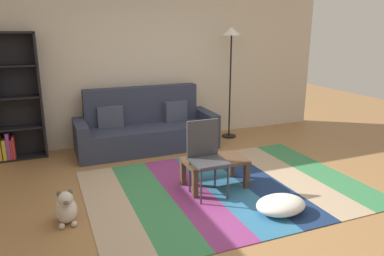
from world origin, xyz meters
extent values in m
plane|color=#9E7042|center=(0.00, 0.00, 0.00)|extent=(14.00, 14.00, 0.00)
cube|color=beige|center=(0.00, 2.55, 1.35)|extent=(6.80, 0.10, 2.70)
cube|color=tan|center=(-1.15, 0.13, 0.01)|extent=(0.48, 2.43, 0.01)
cube|color=#387F4C|center=(-0.67, 0.13, 0.01)|extent=(0.48, 2.43, 0.01)
cube|color=#843370|center=(-0.18, 0.13, 0.01)|extent=(0.48, 2.43, 0.01)
cube|color=teal|center=(0.30, 0.13, 0.01)|extent=(0.48, 2.43, 0.01)
cube|color=navy|center=(0.78, 0.13, 0.01)|extent=(0.48, 2.43, 0.01)
cube|color=tan|center=(1.27, 0.13, 0.01)|extent=(0.48, 2.43, 0.01)
cube|color=#387F4C|center=(1.75, 0.13, 0.01)|extent=(0.48, 2.43, 0.01)
cube|color=#2D3347|center=(-0.20, 1.95, 0.20)|extent=(1.90, 0.80, 0.40)
cube|color=#2D3347|center=(-0.20, 2.25, 0.70)|extent=(1.90, 0.20, 0.60)
cube|color=#2D3347|center=(-1.24, 1.95, 0.28)|extent=(0.18, 0.80, 0.56)
cube|color=#2D3347|center=(0.84, 1.95, 0.28)|extent=(0.18, 0.80, 0.56)
cube|color=#42475B|center=(-0.75, 2.13, 0.56)|extent=(0.42, 0.19, 0.36)
cube|color=#42475B|center=(0.35, 2.13, 0.56)|extent=(0.42, 0.19, 0.36)
cube|color=black|center=(-1.74, 2.30, 0.95)|extent=(0.04, 0.28, 1.89)
cube|color=black|center=(-2.18, 2.43, 0.95)|extent=(0.90, 0.01, 1.89)
cube|color=black|center=(-2.18, 2.30, 0.02)|extent=(0.86, 0.28, 0.02)
cube|color=black|center=(-2.18, 2.30, 0.48)|extent=(0.86, 0.28, 0.02)
cube|color=black|center=(-2.18, 2.30, 0.95)|extent=(0.86, 0.28, 0.02)
cube|color=black|center=(-2.18, 2.30, 1.41)|extent=(0.86, 0.28, 0.02)
cube|color=black|center=(-2.18, 2.30, 1.88)|extent=(0.86, 0.28, 0.02)
cube|color=gold|center=(-2.39, 2.27, 0.20)|extent=(0.04, 0.20, 0.35)
cube|color=gold|center=(-2.33, 2.28, 0.18)|extent=(0.05, 0.21, 0.30)
cube|color=purple|center=(-2.27, 2.28, 0.23)|extent=(0.05, 0.22, 0.40)
cube|color=red|center=(-2.23, 2.30, 0.17)|extent=(0.03, 0.25, 0.29)
cube|color=red|center=(-2.20, 2.27, 0.20)|extent=(0.03, 0.19, 0.34)
cube|color=#513826|center=(0.18, 0.21, 0.35)|extent=(0.77, 0.48, 0.04)
cube|color=#513826|center=(-0.17, 0.01, 0.17)|extent=(0.06, 0.06, 0.32)
cube|color=#513826|center=(0.53, 0.01, 0.17)|extent=(0.06, 0.06, 0.32)
cube|color=#513826|center=(-0.17, 0.41, 0.17)|extent=(0.06, 0.06, 0.32)
cube|color=#513826|center=(0.53, 0.41, 0.17)|extent=(0.06, 0.06, 0.32)
ellipsoid|color=white|center=(0.55, -0.68, 0.10)|extent=(0.57, 0.42, 0.19)
ellipsoid|color=beige|center=(-1.61, 0.02, 0.13)|extent=(0.22, 0.30, 0.26)
sphere|color=beige|center=(-1.61, -0.08, 0.30)|extent=(0.15, 0.15, 0.15)
ellipsoid|color=#5B5750|center=(-1.61, -0.14, 0.29)|extent=(0.06, 0.07, 0.05)
ellipsoid|color=#5B5750|center=(-1.66, -0.06, 0.36)|extent=(0.05, 0.04, 0.08)
ellipsoid|color=#5B5750|center=(-1.56, -0.06, 0.36)|extent=(0.05, 0.04, 0.08)
sphere|color=beige|center=(-1.67, -0.11, 0.03)|extent=(0.06, 0.06, 0.06)
sphere|color=beige|center=(-1.55, -0.11, 0.03)|extent=(0.06, 0.06, 0.06)
cylinder|color=black|center=(1.38, 2.10, 0.01)|extent=(0.26, 0.26, 0.02)
cylinder|color=black|center=(1.38, 2.10, 0.92)|extent=(0.03, 0.03, 1.79)
cone|color=white|center=(1.38, 2.10, 1.88)|extent=(0.32, 0.32, 0.14)
cube|color=black|center=(0.26, 0.15, 0.38)|extent=(0.05, 0.15, 0.02)
cube|color=#38383D|center=(0.00, 0.00, 0.44)|extent=(0.40, 0.40, 0.03)
cube|color=#38383D|center=(0.00, 0.18, 0.68)|extent=(0.40, 0.03, 0.44)
cylinder|color=#38383D|center=(-0.17, -0.17, 0.21)|extent=(0.02, 0.02, 0.42)
cylinder|color=#38383D|center=(0.17, -0.17, 0.21)|extent=(0.02, 0.02, 0.42)
cylinder|color=#38383D|center=(-0.17, 0.17, 0.21)|extent=(0.02, 0.02, 0.42)
cylinder|color=#38383D|center=(0.17, 0.17, 0.21)|extent=(0.02, 0.02, 0.42)
camera|label=1|loc=(-1.71, -3.66, 1.97)|focal=34.47mm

